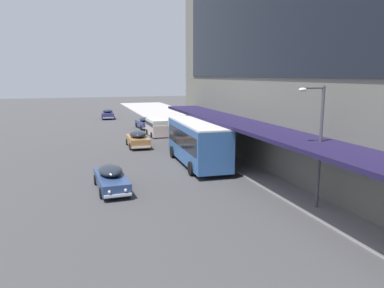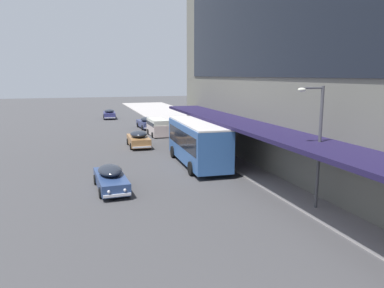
{
  "view_description": "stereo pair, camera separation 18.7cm",
  "coord_description": "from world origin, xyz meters",
  "px_view_note": "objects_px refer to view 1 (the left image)",
  "views": [
    {
      "loc": [
        -5.08,
        -3.67,
        6.98
      ],
      "look_at": [
        2.99,
        21.72,
        2.06
      ],
      "focal_mm": 35.0,
      "sensor_mm": 36.0,
      "label": 1
    },
    {
      "loc": [
        -4.9,
        -3.73,
        6.98
      ],
      "look_at": [
        2.99,
        21.72,
        2.06
      ],
      "focal_mm": 35.0,
      "sensor_mm": 36.0,
      "label": 2
    }
  ],
  "objects_px": {
    "sedan_second_mid": "(145,123)",
    "sedan_lead_mid": "(138,139)",
    "transit_bus_kerbside_front": "(197,141)",
    "vw_van": "(156,126)",
    "street_lamp": "(318,138)",
    "sedan_second_near": "(108,114)",
    "sedan_trailing_mid": "(111,178)"
  },
  "relations": [
    {
      "from": "transit_bus_kerbside_front",
      "to": "street_lamp",
      "type": "xyz_separation_m",
      "value": [
        2.64,
        -11.34,
        1.92
      ]
    },
    {
      "from": "sedan_trailing_mid",
      "to": "street_lamp",
      "type": "height_order",
      "value": "street_lamp"
    },
    {
      "from": "street_lamp",
      "to": "sedan_second_near",
      "type": "bearing_deg",
      "value": 98.01
    },
    {
      "from": "transit_bus_kerbside_front",
      "to": "street_lamp",
      "type": "height_order",
      "value": "street_lamp"
    },
    {
      "from": "transit_bus_kerbside_front",
      "to": "street_lamp",
      "type": "bearing_deg",
      "value": -76.88
    },
    {
      "from": "sedan_second_mid",
      "to": "sedan_second_near",
      "type": "relative_size",
      "value": 1.12
    },
    {
      "from": "sedan_second_near",
      "to": "sedan_second_mid",
      "type": "bearing_deg",
      "value": -73.75
    },
    {
      "from": "transit_bus_kerbside_front",
      "to": "sedan_second_mid",
      "type": "relative_size",
      "value": 1.88
    },
    {
      "from": "sedan_second_mid",
      "to": "street_lamp",
      "type": "relative_size",
      "value": 0.79
    },
    {
      "from": "vw_van",
      "to": "street_lamp",
      "type": "bearing_deg",
      "value": -84.44
    },
    {
      "from": "sedan_second_mid",
      "to": "vw_van",
      "type": "xyz_separation_m",
      "value": [
        0.1,
        -6.31,
        0.34
      ]
    },
    {
      "from": "sedan_second_mid",
      "to": "street_lamp",
      "type": "height_order",
      "value": "street_lamp"
    },
    {
      "from": "transit_bus_kerbside_front",
      "to": "sedan_trailing_mid",
      "type": "distance_m",
      "value": 8.46
    },
    {
      "from": "sedan_lead_mid",
      "to": "vw_van",
      "type": "xyz_separation_m",
      "value": [
        3.24,
        6.32,
        0.3
      ]
    },
    {
      "from": "transit_bus_kerbside_front",
      "to": "sedan_trailing_mid",
      "type": "bearing_deg",
      "value": -147.82
    },
    {
      "from": "sedan_second_mid",
      "to": "sedan_second_near",
      "type": "xyz_separation_m",
      "value": [
        -3.76,
        12.9,
        0.02
      ]
    },
    {
      "from": "sedan_second_near",
      "to": "sedan_trailing_mid",
      "type": "bearing_deg",
      "value": -94.81
    },
    {
      "from": "transit_bus_kerbside_front",
      "to": "vw_van",
      "type": "distance_m",
      "value": 15.31
    },
    {
      "from": "sedan_trailing_mid",
      "to": "vw_van",
      "type": "height_order",
      "value": "vw_van"
    },
    {
      "from": "sedan_second_mid",
      "to": "sedan_lead_mid",
      "type": "xyz_separation_m",
      "value": [
        -3.14,
        -12.64,
        0.04
      ]
    },
    {
      "from": "transit_bus_kerbside_front",
      "to": "vw_van",
      "type": "xyz_separation_m",
      "value": [
        0.05,
        15.28,
        -0.85
      ]
    },
    {
      "from": "sedan_lead_mid",
      "to": "transit_bus_kerbside_front",
      "type": "bearing_deg",
      "value": -70.43
    },
    {
      "from": "sedan_second_near",
      "to": "sedan_lead_mid",
      "type": "distance_m",
      "value": 25.55
    },
    {
      "from": "sedan_trailing_mid",
      "to": "street_lamp",
      "type": "xyz_separation_m",
      "value": [
        9.73,
        -6.88,
        3.13
      ]
    },
    {
      "from": "sedan_second_mid",
      "to": "sedan_lead_mid",
      "type": "relative_size",
      "value": 1.07
    },
    {
      "from": "sedan_trailing_mid",
      "to": "vw_van",
      "type": "relative_size",
      "value": 1.1
    },
    {
      "from": "transit_bus_kerbside_front",
      "to": "sedan_second_near",
      "type": "bearing_deg",
      "value": 96.3
    },
    {
      "from": "transit_bus_kerbside_front",
      "to": "vw_van",
      "type": "height_order",
      "value": "transit_bus_kerbside_front"
    },
    {
      "from": "transit_bus_kerbside_front",
      "to": "sedan_lead_mid",
      "type": "height_order",
      "value": "transit_bus_kerbside_front"
    },
    {
      "from": "sedan_second_near",
      "to": "transit_bus_kerbside_front",
      "type": "bearing_deg",
      "value": -83.7
    },
    {
      "from": "transit_bus_kerbside_front",
      "to": "sedan_second_mid",
      "type": "bearing_deg",
      "value": 90.13
    },
    {
      "from": "sedan_second_mid",
      "to": "vw_van",
      "type": "bearing_deg",
      "value": -89.11
    }
  ]
}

